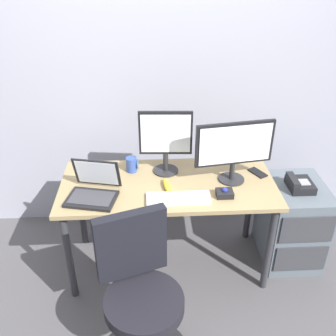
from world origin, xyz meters
name	(u,v)px	position (x,y,z in m)	size (l,w,h in m)	color
ground_plane	(168,262)	(0.00, 0.00, 0.00)	(8.00, 8.00, 0.00)	#4C4A4D
back_wall	(163,61)	(0.00, 0.69, 1.40)	(6.00, 0.10, 2.80)	#9799A6
desk	(168,193)	(0.00, 0.00, 0.66)	(1.48, 0.68, 0.74)	#967F55
file_cabinet	(291,222)	(0.95, 0.05, 0.32)	(0.42, 0.53, 0.64)	#565F68
desk_phone	(299,184)	(0.95, 0.03, 0.68)	(0.17, 0.20, 0.09)	black
office_chair	(141,301)	(-0.19, -0.74, 0.44)	(0.52, 0.54, 0.95)	black
monitor_main	(235,147)	(0.44, 0.02, 1.00)	(0.54, 0.18, 0.43)	#262628
monitor_side	(166,138)	(-0.01, 0.16, 1.01)	(0.37, 0.18, 0.46)	#262628
keyboard	(178,198)	(0.06, -0.21, 0.76)	(0.41, 0.14, 0.03)	silver
laptop	(94,189)	(-0.49, -0.13, 0.80)	(0.36, 0.34, 0.23)	black
trackball_mouse	(225,193)	(0.36, -0.18, 0.77)	(0.11, 0.09, 0.07)	black
coffee_mug	(132,164)	(-0.25, 0.18, 0.80)	(0.09, 0.08, 0.11)	#304B96
paper_notepad	(103,170)	(-0.47, 0.20, 0.75)	(0.15, 0.21, 0.01)	white
cell_phone	(258,173)	(0.65, 0.09, 0.75)	(0.07, 0.14, 0.01)	black
banana	(167,186)	(-0.01, -0.07, 0.76)	(0.19, 0.04, 0.04)	yellow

